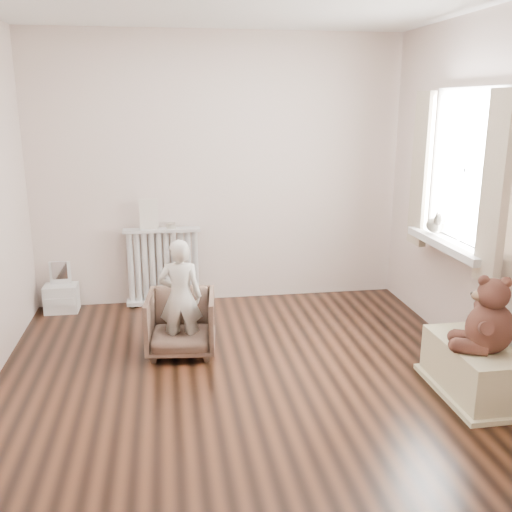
{
  "coord_description": "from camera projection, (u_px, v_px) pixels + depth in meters",
  "views": [
    {
      "loc": [
        -0.52,
        -3.75,
        1.95
      ],
      "look_at": [
        0.15,
        0.45,
        0.8
      ],
      "focal_mm": 40.0,
      "sensor_mm": 36.0,
      "label": 1
    }
  ],
  "objects": [
    {
      "name": "floor",
      "position": [
        245.0,
        378.0,
        4.16
      ],
      "size": [
        3.6,
        3.6,
        0.01
      ],
      "primitive_type": "cube",
      "color": "black",
      "rests_on": "ground"
    },
    {
      "name": "back_wall",
      "position": [
        219.0,
        171.0,
        5.54
      ],
      "size": [
        3.6,
        0.02,
        2.6
      ],
      "primitive_type": "cube",
      "color": "silver",
      "rests_on": "ground"
    },
    {
      "name": "curtain_right",
      "position": [
        421.0,
        170.0,
        4.88
      ],
      "size": [
        0.06,
        0.26,
        1.3
      ],
      "primitive_type": "cube",
      "color": "beige",
      "rests_on": "right_wall"
    },
    {
      "name": "teddy_bear",
      "position": [
        492.0,
        307.0,
        3.68
      ],
      "size": [
        0.51,
        0.46,
        0.51
      ],
      "primitive_type": null,
      "rotation": [
        0.0,
        0.0,
        -0.43
      ],
      "color": "#3B1D15",
      "rests_on": "toy_bench"
    },
    {
      "name": "plush_cat",
      "position": [
        435.0,
        222.0,
        4.68
      ],
      "size": [
        0.2,
        0.25,
        0.19
      ],
      "primitive_type": null,
      "rotation": [
        0.0,
        0.0,
        -0.32
      ],
      "color": "#6A6458",
      "rests_on": "window_sill"
    },
    {
      "name": "curtain_left",
      "position": [
        495.0,
        189.0,
        3.79
      ],
      "size": [
        0.06,
        0.26,
        1.3
      ],
      "primitive_type": "cube",
      "color": "beige",
      "rests_on": "right_wall"
    },
    {
      "name": "radiator",
      "position": [
        163.0,
        267.0,
        5.57
      ],
      "size": [
        0.74,
        0.14,
        0.78
      ],
      "primitive_type": "cube",
      "color": "silver",
      "rests_on": "floor"
    },
    {
      "name": "tin_a",
      "position": [
        171.0,
        226.0,
        5.48
      ],
      "size": [
        0.09,
        0.09,
        0.05
      ],
      "primitive_type": "cylinder",
      "color": "#A59E8C",
      "rests_on": "radiator"
    },
    {
      "name": "toy_bench",
      "position": [
        474.0,
        366.0,
        3.9
      ],
      "size": [
        0.41,
        0.78,
        0.37
      ],
      "primitive_type": "cube",
      "color": "beige",
      "rests_on": "floor"
    },
    {
      "name": "window",
      "position": [
        468.0,
        170.0,
        4.34
      ],
      "size": [
        0.03,
        0.9,
        1.1
      ],
      "primitive_type": "cube",
      "color": "white",
      "rests_on": "right_wall"
    },
    {
      "name": "toy_vanity",
      "position": [
        60.0,
        284.0,
        5.43
      ],
      "size": [
        0.31,
        0.22,
        0.49
      ],
      "primitive_type": "cube",
      "color": "silver",
      "rests_on": "floor"
    },
    {
      "name": "armchair",
      "position": [
        181.0,
        323.0,
        4.54
      ],
      "size": [
        0.58,
        0.6,
        0.5
      ],
      "primitive_type": "imported",
      "rotation": [
        0.0,
        0.0,
        -0.1
      ],
      "color": "brown",
      "rests_on": "floor"
    },
    {
      "name": "right_wall",
      "position": [
        492.0,
        196.0,
        4.09
      ],
      "size": [
        0.02,
        3.6,
        2.6
      ],
      "primitive_type": "cube",
      "color": "silver",
      "rests_on": "ground"
    },
    {
      "name": "paper_doll",
      "position": [
        149.0,
        214.0,
        5.42
      ],
      "size": [
        0.17,
        0.02,
        0.29
      ],
      "primitive_type": "cube",
      "color": "beige",
      "rests_on": "radiator"
    },
    {
      "name": "window_sill",
      "position": [
        450.0,
        244.0,
        4.47
      ],
      "size": [
        0.22,
        1.1,
        0.06
      ],
      "primitive_type": "cube",
      "color": "silver",
      "rests_on": "right_wall"
    },
    {
      "name": "front_wall",
      "position": [
        311.0,
        284.0,
        2.11
      ],
      "size": [
        3.6,
        0.02,
        2.6
      ],
      "primitive_type": "cube",
      "color": "silver",
      "rests_on": "ground"
    },
    {
      "name": "child",
      "position": [
        180.0,
        297.0,
        4.43
      ],
      "size": [
        0.36,
        0.25,
        0.93
      ],
      "primitive_type": "imported",
      "rotation": [
        0.0,
        0.0,
        3.04
      ],
      "color": "silver",
      "rests_on": "armchair"
    }
  ]
}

